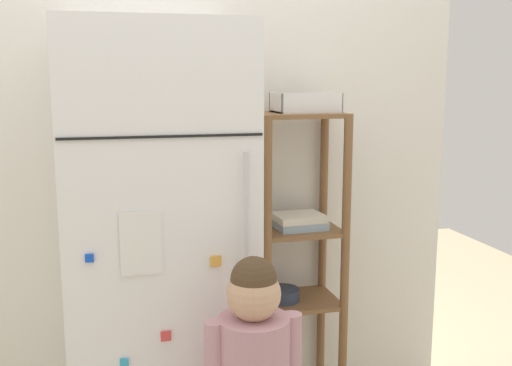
% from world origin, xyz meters
% --- Properties ---
extents(kitchen_wall_back, '(2.51, 0.03, 2.17)m').
position_xyz_m(kitchen_wall_back, '(0.00, 0.37, 1.08)').
color(kitchen_wall_back, silver).
rests_on(kitchen_wall_back, ground).
extents(refrigerator, '(0.64, 0.67, 1.67)m').
position_xyz_m(refrigerator, '(-0.11, 0.02, 0.83)').
color(refrigerator, white).
rests_on(refrigerator, ground).
extents(pantry_shelf_unit, '(0.37, 0.30, 1.34)m').
position_xyz_m(pantry_shelf_unit, '(0.48, 0.19, 0.77)').
color(pantry_shelf_unit, brown).
rests_on(pantry_shelf_unit, ground).
extents(fruit_bin, '(0.26, 0.18, 0.08)m').
position_xyz_m(fruit_bin, '(0.51, 0.20, 1.37)').
color(fruit_bin, white).
rests_on(fruit_bin, pantry_shelf_unit).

